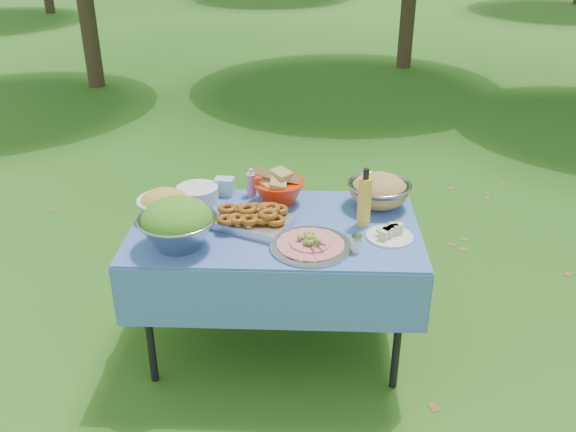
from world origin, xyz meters
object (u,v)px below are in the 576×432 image
(salad_bowl, at_px, (177,224))
(pasta_bowl_steel, at_px, (379,190))
(picnic_table, at_px, (276,287))
(oil_bottle, at_px, (365,197))
(charcuterie_platter, at_px, (311,239))
(bread_bowl, at_px, (279,186))
(plate_stack, at_px, (197,194))

(salad_bowl, bearing_deg, pasta_bowl_steel, 25.97)
(picnic_table, distance_m, oil_bottle, 0.70)
(charcuterie_platter, distance_m, oil_bottle, 0.38)
(bread_bowl, height_order, pasta_bowl_steel, bread_bowl)
(picnic_table, bearing_deg, charcuterie_platter, -50.94)
(salad_bowl, relative_size, plate_stack, 1.62)
(charcuterie_platter, height_order, oil_bottle, oil_bottle)
(bread_bowl, xyz_separation_m, oil_bottle, (0.45, -0.26, 0.06))
(salad_bowl, xyz_separation_m, charcuterie_platter, (0.63, 0.01, -0.08))
(picnic_table, distance_m, bread_bowl, 0.55)
(picnic_table, distance_m, salad_bowl, 0.71)
(salad_bowl, distance_m, bread_bowl, 0.68)
(pasta_bowl_steel, relative_size, charcuterie_platter, 0.86)
(bread_bowl, xyz_separation_m, pasta_bowl_steel, (0.54, -0.03, -0.01))
(picnic_table, height_order, plate_stack, plate_stack)
(bread_bowl, distance_m, oil_bottle, 0.52)
(charcuterie_platter, bearing_deg, salad_bowl, -178.90)
(bread_bowl, bearing_deg, picnic_table, -90.79)
(salad_bowl, bearing_deg, charcuterie_platter, 1.10)
(picnic_table, relative_size, oil_bottle, 4.72)
(salad_bowl, xyz_separation_m, bread_bowl, (0.45, 0.51, -0.03))
(oil_bottle, bearing_deg, picnic_table, -177.43)
(salad_bowl, xyz_separation_m, oil_bottle, (0.90, 0.26, 0.03))
(charcuterie_platter, bearing_deg, bread_bowl, 109.53)
(plate_stack, relative_size, bread_bowl, 0.80)
(charcuterie_platter, bearing_deg, plate_stack, 141.71)
(charcuterie_platter, xyz_separation_m, oil_bottle, (0.27, 0.24, 0.11))
(salad_bowl, height_order, pasta_bowl_steel, salad_bowl)
(picnic_table, distance_m, pasta_bowl_steel, 0.76)
(plate_stack, bearing_deg, salad_bowl, -90.34)
(plate_stack, bearing_deg, bread_bowl, 0.61)
(salad_bowl, relative_size, oil_bottle, 1.20)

